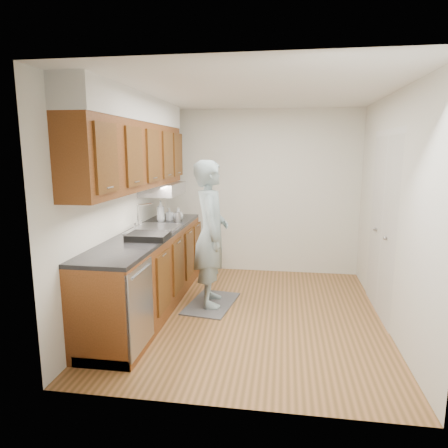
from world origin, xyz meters
name	(u,v)px	position (x,y,z in m)	size (l,w,h in m)	color
floor	(249,314)	(0.00, 0.00, 0.00)	(3.50, 3.50, 0.00)	#A16A3D
ceiling	(252,92)	(0.00, 0.00, 2.50)	(3.50, 3.50, 0.00)	white
wall_left	(123,206)	(-1.50, 0.00, 1.25)	(0.02, 3.50, 2.50)	silver
wall_right	(392,212)	(1.50, 0.00, 1.25)	(0.02, 3.50, 2.50)	silver
wall_back	(260,192)	(0.00, 1.75, 1.25)	(3.00, 0.02, 2.50)	silver
counter	(149,269)	(-1.20, 0.00, 0.49)	(0.64, 2.80, 1.30)	brown
upper_cabinets	(135,145)	(-1.33, 0.05, 1.95)	(0.47, 2.80, 1.21)	brown
closet_door	(382,227)	(1.49, 0.30, 1.02)	(0.02, 1.22, 2.05)	white
floor_mat	(211,303)	(-0.49, 0.24, 0.01)	(0.51, 0.87, 0.02)	slate
person	(211,224)	(-0.49, 0.24, 1.02)	(0.71, 0.47, 2.00)	#889FA5
soap_bottle_a	(161,211)	(-1.27, 0.73, 1.08)	(0.11, 0.11, 0.29)	#B6BDC6
soap_bottle_b	(170,214)	(-1.19, 0.85, 1.02)	(0.08, 0.08, 0.17)	#B6BDC6
soap_bottle_c	(178,214)	(-1.06, 0.86, 1.03)	(0.13, 0.13, 0.17)	#B6BDC6
steel_can	(178,217)	(-1.03, 0.72, 1.01)	(0.07, 0.07, 0.13)	#A5A5AA
dish_rack	(148,236)	(-1.07, -0.35, 0.97)	(0.43, 0.36, 0.07)	black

